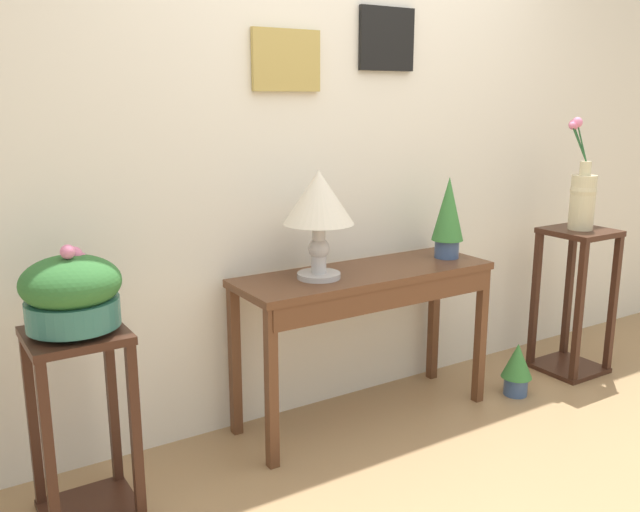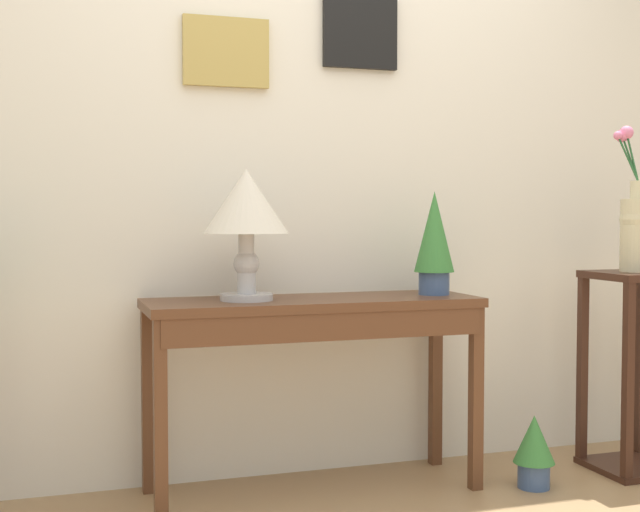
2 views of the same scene
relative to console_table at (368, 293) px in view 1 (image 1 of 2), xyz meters
The scene contains 9 objects.
back_wall_with_art 0.83m from the console_table, 81.81° to the left, with size 9.00×0.13×2.80m.
console_table is the anchor object (origin of this frame).
table_lamp 0.51m from the console_table, behind, with size 0.32×0.32×0.49m.
potted_plant_on_console 0.60m from the console_table, ahead, with size 0.16×0.16×0.41m.
pedestal_stand_left 1.38m from the console_table, behind, with size 0.34×0.34×0.73m.
planter_bowl_wide_left 1.37m from the console_table, behind, with size 0.35×0.35×0.32m.
pedestal_stand_right 1.37m from the console_table, ahead, with size 0.34×0.34×0.83m.
flower_vase_tall_right 1.41m from the console_table, ahead, with size 0.14×0.19×0.61m.
potted_plant_floor 0.98m from the console_table, 14.19° to the right, with size 0.16×0.16×0.29m.
Camera 1 is at (-1.87, -1.49, 1.54)m, focal length 38.00 mm.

